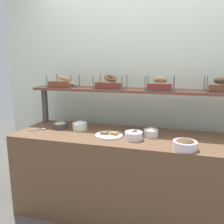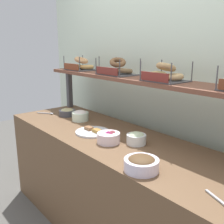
# 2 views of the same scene
# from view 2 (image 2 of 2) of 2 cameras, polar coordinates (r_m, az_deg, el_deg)

# --- Properties ---
(back_wall) EXTENTS (3.49, 0.06, 2.40)m
(back_wall) POSITION_cam_2_polar(r_m,az_deg,el_deg) (2.32, 10.93, 5.87)
(back_wall) COLOR white
(back_wall) RESTS_ON ground_plane
(deli_counter) EXTENTS (2.29, 0.70, 0.85)m
(deli_counter) POSITION_cam_2_polar(r_m,az_deg,el_deg) (2.20, 0.41, -15.88)
(deli_counter) COLOR brown
(deli_counter) RESTS_ON ground_plane
(shelf_riser_left) EXTENTS (0.05, 0.05, 0.40)m
(shelf_riser_left) POSITION_cam_2_polar(r_m,az_deg,el_deg) (2.98, -9.18, 4.88)
(shelf_riser_left) COLOR #4C4C51
(shelf_riser_left) RESTS_ON deli_counter
(upper_shelf) EXTENTS (2.25, 0.32, 0.03)m
(upper_shelf) POSITION_cam_2_polar(r_m,az_deg,el_deg) (2.10, 6.12, 6.98)
(upper_shelf) COLOR brown
(upper_shelf) RESTS_ON shelf_riser_left
(bowl_chocolate_spread) EXTENTS (0.20, 0.20, 0.09)m
(bowl_chocolate_spread) POSITION_cam_2_polar(r_m,az_deg,el_deg) (1.50, 6.37, -10.98)
(bowl_chocolate_spread) COLOR white
(bowl_chocolate_spread) RESTS_ON deli_counter
(bowl_beet_salad) EXTENTS (0.17, 0.17, 0.09)m
(bowl_beet_salad) POSITION_cam_2_polar(r_m,az_deg,el_deg) (1.89, -0.71, -5.49)
(bowl_beet_salad) COLOR white
(bowl_beet_salad) RESTS_ON deli_counter
(bowl_scallion_spread) EXTENTS (0.14, 0.14, 0.09)m
(bowl_scallion_spread) POSITION_cam_2_polar(r_m,az_deg,el_deg) (1.88, 5.27, -5.62)
(bowl_scallion_spread) COLOR silver
(bowl_scallion_spread) RESTS_ON deli_counter
(bowl_hummus) EXTENTS (0.16, 0.16, 0.07)m
(bowl_hummus) POSITION_cam_2_polar(r_m,az_deg,el_deg) (2.64, -9.64, -0.01)
(bowl_hummus) COLOR #404149
(bowl_hummus) RESTS_ON deli_counter
(bowl_cream_cheese) EXTENTS (0.15, 0.15, 0.10)m
(bowl_cream_cheese) POSITION_cam_2_polar(r_m,az_deg,el_deg) (2.45, -6.87, -0.74)
(bowl_cream_cheese) COLOR white
(bowl_cream_cheese) RESTS_ON deli_counter
(serving_plate_white) EXTENTS (0.27, 0.27, 0.04)m
(serving_plate_white) POSITION_cam_2_polar(r_m,az_deg,el_deg) (2.11, -4.23, -4.24)
(serving_plate_white) COLOR white
(serving_plate_white) RESTS_ON deli_counter
(serving_spoon_near_plate) EXTENTS (0.16, 0.11, 0.01)m
(serving_spoon_near_plate) POSITION_cam_2_polar(r_m,az_deg,el_deg) (2.75, -13.65, -0.25)
(serving_spoon_near_plate) COLOR #B7B7BC
(serving_spoon_near_plate) RESTS_ON deli_counter
(serving_spoon_by_edge) EXTENTS (0.17, 0.08, 0.01)m
(serving_spoon_by_edge) POSITION_cam_2_polar(r_m,az_deg,el_deg) (1.32, 22.95, -17.76)
(serving_spoon_by_edge) COLOR #B7B7BC
(serving_spoon_by_edge) RESTS_ON deli_counter
(bagel_basket_sesame) EXTENTS (0.30, 0.25, 0.14)m
(bagel_basket_sesame) POSITION_cam_2_polar(r_m,az_deg,el_deg) (2.73, -6.70, 9.93)
(bagel_basket_sesame) COLOR #4C4C51
(bagel_basket_sesame) RESTS_ON upper_shelf
(bagel_basket_cinnamon_raisin) EXTENTS (0.32, 0.24, 0.15)m
(bagel_basket_cinnamon_raisin) POSITION_cam_2_polar(r_m,az_deg,el_deg) (2.28, 1.14, 9.20)
(bagel_basket_cinnamon_raisin) COLOR #4C4C51
(bagel_basket_cinnamon_raisin) RESTS_ON upper_shelf
(bagel_basket_plain) EXTENTS (0.29, 0.26, 0.14)m
(bagel_basket_plain) POSITION_cam_2_polar(r_m,az_deg,el_deg) (1.91, 11.41, 7.92)
(bagel_basket_plain) COLOR #4C4C51
(bagel_basket_plain) RESTS_ON upper_shelf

